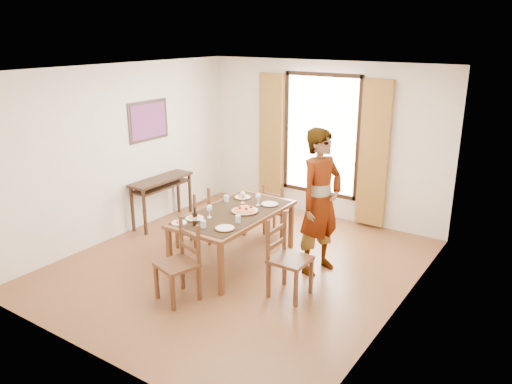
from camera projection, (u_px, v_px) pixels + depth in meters
The scene contains 22 objects.
ground at pixel (239, 265), 7.07m from camera, with size 5.00×5.00×0.00m, color #5B311C.
room_shell at pixel (243, 157), 6.69m from camera, with size 4.60×5.10×2.74m.
console_table at pixel (161, 185), 8.40m from camera, with size 0.38×1.20×0.80m.
dining_table at pixel (234, 216), 6.97m from camera, with size 0.98×1.85×0.76m.
chair_west at pixel (195, 221), 7.51m from camera, with size 0.43×0.43×0.92m.
chair_north at pixel (277, 211), 8.03m from camera, with size 0.39×0.39×0.85m.
chair_south at pixel (179, 264), 6.05m from camera, with size 0.54×0.54×0.99m.
chair_east at pixel (288, 260), 6.14m from camera, with size 0.45×0.45×1.02m.
man at pixel (320, 202), 6.63m from camera, with size 0.64×0.82×1.98m, color #919299.
plate_sw at pixel (195, 217), 6.67m from camera, with size 0.27×0.27×0.05m, color silver, non-canonical shape.
plate_se at pixel (225, 227), 6.34m from camera, with size 0.27×0.27×0.05m, color silver, non-canonical shape.
plate_nw at pixel (243, 196), 7.51m from camera, with size 0.27×0.27×0.05m, color silver, non-canonical shape.
plate_ne at pixel (270, 203), 7.22m from camera, with size 0.27×0.27×0.05m, color silver, non-canonical shape.
pasta_platter at pixel (245, 208), 6.93m from camera, with size 0.40×0.40×0.10m, color red, non-canonical shape.
caprese_plate at pixel (179, 222), 6.52m from camera, with size 0.20×0.20×0.04m, color silver, non-canonical shape.
wine_glass_a at pixel (209, 211), 6.71m from camera, with size 0.08×0.08×0.18m, color white, non-canonical shape.
wine_glass_b at pixel (258, 199), 7.18m from camera, with size 0.08×0.08×0.18m, color white, non-canonical shape.
wine_glass_c at pixel (243, 197), 7.26m from camera, with size 0.08×0.08×0.18m, color white, non-canonical shape.
tumbler_a at pixel (238, 219), 6.54m from camera, with size 0.07×0.07×0.10m, color silver.
tumbler_b at pixel (226, 199), 7.34m from camera, with size 0.07×0.07×0.10m, color silver.
tumbler_c at pixel (203, 224), 6.37m from camera, with size 0.07×0.07×0.10m, color silver.
wine_bottle at pixel (195, 216), 6.43m from camera, with size 0.07×0.07×0.25m, color black, non-canonical shape.
Camera 1 is at (3.76, -5.18, 3.17)m, focal length 35.00 mm.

